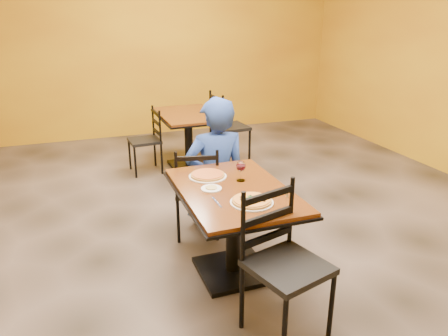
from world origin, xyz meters
name	(u,v)px	position (x,y,z in m)	size (l,w,h in m)	color
floor	(214,243)	(0.00, 0.00, 0.00)	(7.00, 8.00, 0.01)	black
wall_back	(135,46)	(0.00, 4.00, 1.50)	(7.00, 0.01, 3.00)	gold
table_main	(233,211)	(0.00, -0.50, 0.56)	(0.83, 1.23, 0.75)	brown
table_second	(188,128)	(0.35, 2.12, 0.55)	(0.79, 1.15, 0.75)	brown
chair_main_near	(288,268)	(0.07, -1.27, 0.50)	(0.45, 0.45, 1.01)	black
chair_main_far	(196,190)	(-0.08, 0.27, 0.44)	(0.40, 0.40, 0.89)	black
chair_second_left	(144,141)	(-0.25, 2.12, 0.43)	(0.38, 0.38, 0.85)	black
chair_second_right	(230,127)	(0.95, 2.12, 0.50)	(0.45, 0.45, 1.00)	black
diner	(216,162)	(0.17, 0.42, 0.64)	(0.63, 0.42, 1.29)	navy
plate_main	(252,202)	(0.03, -0.79, 0.76)	(0.31, 0.31, 0.01)	white
pizza_main	(252,200)	(0.03, -0.79, 0.77)	(0.28, 0.28, 0.02)	#9B3A0B
plate_far	(208,176)	(-0.11, -0.20, 0.76)	(0.31, 0.31, 0.01)	white
pizza_far	(208,175)	(-0.11, -0.20, 0.77)	(0.28, 0.28, 0.02)	orange
side_plate	(211,189)	(-0.16, -0.45, 0.76)	(0.16, 0.16, 0.01)	white
dip	(211,187)	(-0.16, -0.45, 0.76)	(0.09, 0.09, 0.01)	tan
wine_glass	(241,170)	(0.11, -0.37, 0.84)	(0.08, 0.08, 0.18)	white
fork	(217,202)	(-0.20, -0.70, 0.75)	(0.01, 0.19, 0.00)	silver
knife	(287,192)	(0.35, -0.70, 0.75)	(0.01, 0.21, 0.00)	silver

